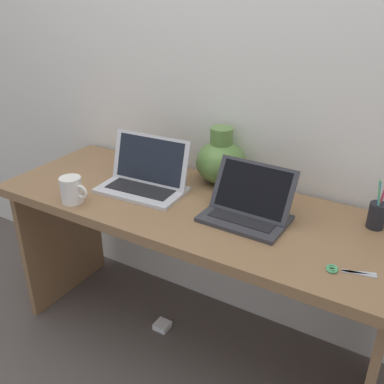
# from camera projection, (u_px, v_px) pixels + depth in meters

# --- Properties ---
(ground_plane) EXTENTS (6.00, 6.00, 0.00)m
(ground_plane) POSITION_uv_depth(u_px,v_px,m) (192.00, 341.00, 2.06)
(ground_plane) COLOR #564C47
(back_wall) EXTENTS (4.40, 0.04, 2.40)m
(back_wall) POSITION_uv_depth(u_px,v_px,m) (235.00, 68.00, 1.79)
(back_wall) COLOR silver
(back_wall) RESTS_ON ground
(desk) EXTENTS (1.62, 0.60, 0.73)m
(desk) POSITION_uv_depth(u_px,v_px,m) (192.00, 235.00, 1.80)
(desk) COLOR olive
(desk) RESTS_ON ground
(laptop_left) EXTENTS (0.37, 0.24, 0.22)m
(laptop_left) POSITION_uv_depth(u_px,v_px,m) (146.00, 176.00, 1.83)
(laptop_left) COLOR silver
(laptop_left) RESTS_ON desk
(laptop_right) EXTENTS (0.31, 0.23, 0.19)m
(laptop_right) POSITION_uv_depth(u_px,v_px,m) (248.00, 205.00, 1.61)
(laptop_right) COLOR #333338
(laptop_right) RESTS_ON desk
(green_vase) EXTENTS (0.22, 0.22, 0.24)m
(green_vase) POSITION_uv_depth(u_px,v_px,m) (221.00, 160.00, 1.88)
(green_vase) COLOR #5B843D
(green_vase) RESTS_ON desk
(coffee_mug) EXTENTS (0.13, 0.09, 0.11)m
(coffee_mug) POSITION_uv_depth(u_px,v_px,m) (72.00, 190.00, 1.72)
(coffee_mug) COLOR white
(coffee_mug) RESTS_ON desk
(pen_cup) EXTENTS (0.06, 0.06, 0.19)m
(pen_cup) POSITION_uv_depth(u_px,v_px,m) (377.00, 215.00, 1.55)
(pen_cup) COLOR black
(pen_cup) RESTS_ON desk
(scissors) EXTENTS (0.15, 0.07, 0.01)m
(scissors) POSITION_uv_depth(u_px,v_px,m) (342.00, 270.00, 1.33)
(scissors) COLOR #B7B7BC
(scissors) RESTS_ON desk
(power_brick) EXTENTS (0.07, 0.07, 0.03)m
(power_brick) POSITION_uv_depth(u_px,v_px,m) (162.00, 325.00, 2.13)
(power_brick) COLOR white
(power_brick) RESTS_ON ground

